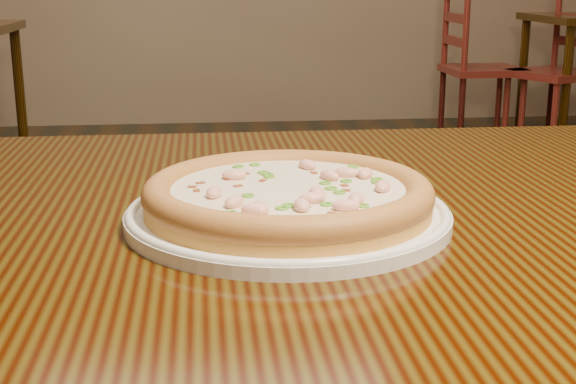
{
  "coord_description": "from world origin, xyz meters",
  "views": [
    {
      "loc": [
        -0.01,
        -0.88,
        0.98
      ],
      "look_at": [
        0.07,
        -0.17,
        0.78
      ],
      "focal_mm": 50.0,
      "sensor_mm": 36.0,
      "label": 1
    }
  ],
  "objects": [
    {
      "name": "pizza",
      "position": [
        0.07,
        -0.17,
        0.78
      ],
      "size": [
        0.27,
        0.27,
        0.03
      ],
      "color": "gold",
      "rests_on": "plate"
    },
    {
      "name": "chair_d",
      "position": [
        2.02,
        3.47,
        0.44
      ],
      "size": [
        0.55,
        0.55,
        0.95
      ],
      "color": "#5F1D13",
      "rests_on": "ground"
    },
    {
      "name": "hero_table",
      "position": [
        0.19,
        -0.12,
        0.65
      ],
      "size": [
        1.2,
        0.8,
        0.75
      ],
      "color": "black",
      "rests_on": "ground"
    },
    {
      "name": "plate",
      "position": [
        0.07,
        -0.17,
        0.76
      ],
      "size": [
        0.31,
        0.31,
        0.02
      ],
      "color": "white",
      "rests_on": "hero_table"
    },
    {
      "name": "chair_c",
      "position": [
        1.57,
        3.66,
        0.44
      ],
      "size": [
        0.43,
        0.43,
        0.95
      ],
      "color": "#5F1D13",
      "rests_on": "ground"
    }
  ]
}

